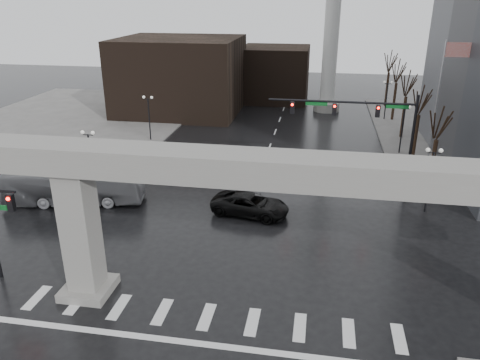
{
  "coord_description": "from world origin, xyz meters",
  "views": [
    {
      "loc": [
        5.08,
        -20.2,
        15.62
      ],
      "look_at": [
        0.37,
        6.99,
        4.5
      ],
      "focal_mm": 35.0,
      "sensor_mm": 36.0,
      "label": 1
    }
  ],
  "objects_px": {
    "city_bus": "(74,185)",
    "pickup_truck": "(250,205)",
    "signal_mast_arm": "(367,119)",
    "far_car": "(220,153)"
  },
  "relations": [
    {
      "from": "city_bus",
      "to": "far_car",
      "type": "bearing_deg",
      "value": -49.01
    },
    {
      "from": "signal_mast_arm",
      "to": "city_bus",
      "type": "bearing_deg",
      "value": -160.99
    },
    {
      "from": "city_bus",
      "to": "far_car",
      "type": "distance_m",
      "value": 15.05
    },
    {
      "from": "pickup_truck",
      "to": "far_car",
      "type": "bearing_deg",
      "value": 32.31
    },
    {
      "from": "signal_mast_arm",
      "to": "far_car",
      "type": "xyz_separation_m",
      "value": [
        -13.36,
        4.05,
        -5.11
      ]
    },
    {
      "from": "city_bus",
      "to": "pickup_truck",
      "type": "bearing_deg",
      "value": -99.87
    },
    {
      "from": "signal_mast_arm",
      "to": "far_car",
      "type": "bearing_deg",
      "value": 163.13
    },
    {
      "from": "pickup_truck",
      "to": "city_bus",
      "type": "relative_size",
      "value": 0.54
    },
    {
      "from": "far_car",
      "to": "city_bus",
      "type": "bearing_deg",
      "value": -128.16
    },
    {
      "from": "pickup_truck",
      "to": "far_car",
      "type": "xyz_separation_m",
      "value": [
        -4.77,
        11.57,
        -0.08
      ]
    }
  ]
}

